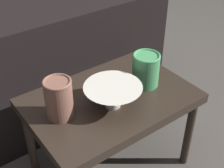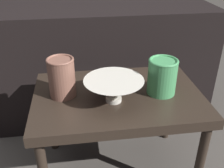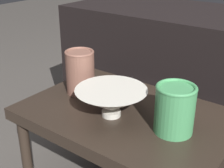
% 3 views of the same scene
% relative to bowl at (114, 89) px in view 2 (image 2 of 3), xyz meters
% --- Properties ---
extents(ground_plane, '(8.00, 8.00, 0.00)m').
position_rel_bowl_xyz_m(ground_plane, '(0.02, 0.05, -0.46)').
color(ground_plane, '#4C4742').
extents(table, '(0.66, 0.45, 0.41)m').
position_rel_bowl_xyz_m(table, '(0.02, 0.05, -0.10)').
color(table, '#2D231C').
rests_on(table, ground_plane).
extents(couch_backdrop, '(1.19, 0.50, 0.64)m').
position_rel_bowl_xyz_m(couch_backdrop, '(0.02, 0.60, -0.14)').
color(couch_backdrop, black).
rests_on(couch_backdrop, ground_plane).
extents(bowl, '(0.22, 0.22, 0.09)m').
position_rel_bowl_xyz_m(bowl, '(0.00, 0.00, 0.00)').
color(bowl, silver).
rests_on(bowl, table).
extents(vase_textured_left, '(0.10, 0.10, 0.16)m').
position_rel_bowl_xyz_m(vase_textured_left, '(-0.19, 0.07, 0.03)').
color(vase_textured_left, brown).
rests_on(vase_textured_left, table).
extents(vase_colorful_right, '(0.11, 0.11, 0.14)m').
position_rel_bowl_xyz_m(vase_colorful_right, '(0.19, 0.04, 0.02)').
color(vase_colorful_right, '#47995B').
rests_on(vase_colorful_right, table).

